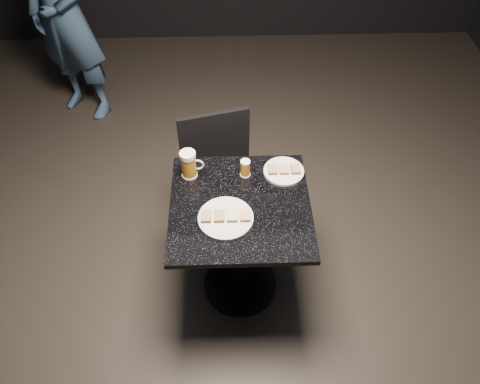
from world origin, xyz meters
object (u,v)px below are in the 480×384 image
plate_small (284,171)px  patron (64,15)px  beer_tumbler (245,168)px  chair (221,176)px  beer_mug (189,164)px  plate_large (226,218)px  table (240,234)px

plate_small → patron: (-1.48, 1.59, 0.09)m
plate_small → beer_tumbler: 0.21m
beer_tumbler → chair: (-0.14, 0.24, -0.30)m
beer_mug → patron: bearing=121.6°
plate_large → plate_small: size_ratio=1.26×
patron → beer_mug: (0.99, -1.60, -0.02)m
patron → table: patron is taller
plate_small → chair: size_ratio=0.24×
beer_tumbler → patron: bearing=128.4°
plate_small → plate_large: bearing=-135.0°
plate_large → beer_tumbler: beer_tumbler is taller
plate_large → patron: patron is taller
beer_mug → table: bearing=-39.8°
beer_tumbler → chair: bearing=119.7°
patron → chair: 1.81m
plate_small → beer_mug: (-0.49, -0.01, 0.07)m
table → beer_mug: 0.46m
beer_tumbler → chair: chair is taller
plate_large → chair: 0.59m
plate_small → beer_mug: beer_mug is taller
chair → patron: bearing=129.8°
plate_small → chair: 0.48m
plate_large → beer_tumbler: (0.11, 0.30, 0.04)m
table → chair: (-0.10, 0.45, -0.01)m
table → chair: size_ratio=0.85×
plate_small → beer_mug: size_ratio=1.35×
beer_mug → beer_tumbler: 0.29m
patron → beer_mug: patron is taller
plate_large → plate_small: bearing=45.0°
beer_tumbler → plate_small: bearing=3.5°
patron → beer_mug: 1.88m
plate_large → beer_tumbler: size_ratio=2.73×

